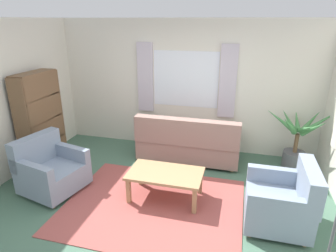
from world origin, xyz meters
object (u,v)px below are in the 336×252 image
at_px(couch, 188,143).
at_px(bookshelf, 44,123).
at_px(armchair_right, 283,202).
at_px(coffee_table, 165,176).
at_px(armchair_left, 50,170).
at_px(potted_plant, 297,142).

xyz_separation_m(couch, bookshelf, (-2.55, -0.75, 0.42)).
xyz_separation_m(armchair_right, coffee_table, (-1.63, 0.19, 0.03)).
xyz_separation_m(couch, armchair_left, (-1.90, -1.56, -0.01)).
height_order(armchair_left, coffee_table, armchair_left).
bearing_deg(bookshelf, potted_plant, 101.79).
relative_size(couch, armchair_left, 1.89).
bearing_deg(coffee_table, bookshelf, 166.80).
bearing_deg(bookshelf, coffee_table, 76.80).
relative_size(couch, potted_plant, 1.56).
relative_size(coffee_table, potted_plant, 0.90).
xyz_separation_m(couch, coffee_table, (-0.09, -1.33, 0.01)).
distance_m(armchair_right, bookshelf, 4.19).
relative_size(couch, coffee_table, 1.73).
height_order(couch, armchair_right, couch).
bearing_deg(couch, armchair_right, 135.45).
height_order(couch, armchair_left, couch).
bearing_deg(potted_plant, couch, -174.44).
height_order(coffee_table, bookshelf, bookshelf).
bearing_deg(potted_plant, bookshelf, -168.21).
distance_m(armchair_left, coffee_table, 1.82).
xyz_separation_m(potted_plant, bookshelf, (-4.48, -0.94, 0.27)).
bearing_deg(potted_plant, coffee_table, -143.12).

